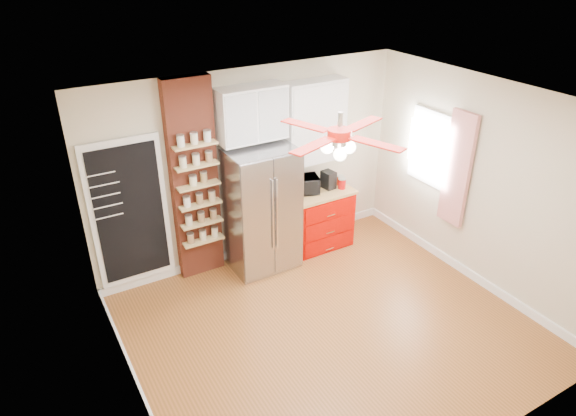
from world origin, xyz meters
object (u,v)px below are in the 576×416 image
canister_left (342,184)px  pantry_jar_oats (193,181)px  fridge (261,209)px  ceiling_fan (339,135)px  coffee_maker (328,180)px  toaster_oven (303,185)px  red_cabinet (318,217)px

canister_left → pantry_jar_oats: size_ratio=1.20×
fridge → ceiling_fan: 2.25m
fridge → canister_left: fridge is taller
coffee_maker → canister_left: size_ratio=1.75×
toaster_oven → canister_left: 0.59m
coffee_maker → pantry_jar_oats: bearing=170.5°
ceiling_fan → coffee_maker: size_ratio=5.47×
ceiling_fan → pantry_jar_oats: 2.23m
pantry_jar_oats → fridge: bearing=-10.1°
fridge → coffee_maker: fridge is taller
red_cabinet → toaster_oven: toaster_oven is taller
canister_left → pantry_jar_oats: (-2.15, 0.22, 0.46)m
ceiling_fan → red_cabinet: bearing=61.3°
red_cabinet → pantry_jar_oats: (-1.83, 0.10, 0.98)m
fridge → canister_left: (1.29, -0.07, 0.10)m
canister_left → toaster_oven: bearing=163.1°
ceiling_fan → pantry_jar_oats: bearing=117.1°
fridge → red_cabinet: size_ratio=1.86×
toaster_oven → pantry_jar_oats: 1.64m
red_cabinet → pantry_jar_oats: 2.08m
red_cabinet → pantry_jar_oats: bearing=176.8°
ceiling_fan → pantry_jar_oats: size_ratio=11.47×
red_cabinet → ceiling_fan: 2.75m
ceiling_fan → canister_left: size_ratio=9.56×
red_cabinet → pantry_jar_oats: pantry_jar_oats is taller
canister_left → fridge: bearing=177.0°
red_cabinet → coffee_maker: 0.60m
fridge → ceiling_fan: (0.05, -1.63, 1.55)m
ceiling_fan → canister_left: bearing=51.7°
canister_left → coffee_maker: bearing=142.5°
ceiling_fan → toaster_oven: size_ratio=3.16×
red_cabinet → coffee_maker: (0.16, 0.00, 0.58)m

